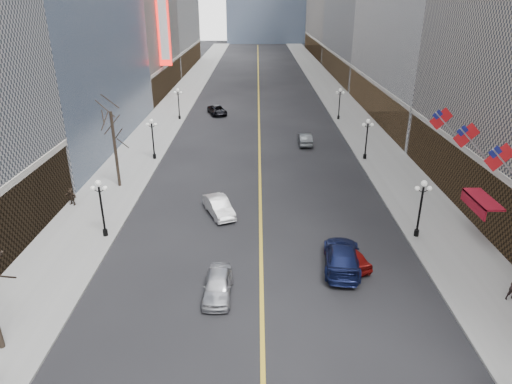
{
  "coord_description": "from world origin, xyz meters",
  "views": [
    {
      "loc": [
        -0.3,
        -0.52,
        16.84
      ],
      "look_at": [
        -0.35,
        20.54,
        7.81
      ],
      "focal_mm": 32.0,
      "sensor_mm": 36.0,
      "label": 1
    }
  ],
  "objects_px": {
    "streetlamp_west_1": "(101,203)",
    "car_nb_near": "(218,285)",
    "car_nb_far": "(217,110)",
    "car_sb_far": "(305,139)",
    "car_nb_mid": "(219,207)",
    "streetlamp_west_2": "(152,135)",
    "car_sb_mid": "(347,256)",
    "car_sb_near": "(342,256)",
    "streetlamp_east_3": "(340,101)",
    "streetlamp_east_2": "(367,135)",
    "streetlamp_east_1": "(421,203)",
    "streetlamp_west_3": "(178,100)"
  },
  "relations": [
    {
      "from": "streetlamp_east_3",
      "to": "car_nb_mid",
      "type": "distance_m",
      "value": 35.57
    },
    {
      "from": "car_sb_mid",
      "to": "car_sb_far",
      "type": "bearing_deg",
      "value": -114.3
    },
    {
      "from": "car_nb_far",
      "to": "streetlamp_east_1",
      "type": "bearing_deg",
      "value": -83.72
    },
    {
      "from": "car_nb_mid",
      "to": "streetlamp_east_1",
      "type": "bearing_deg",
      "value": -37.02
    },
    {
      "from": "streetlamp_east_1",
      "to": "car_sb_mid",
      "type": "height_order",
      "value": "streetlamp_east_1"
    },
    {
      "from": "streetlamp_west_1",
      "to": "streetlamp_east_1",
      "type": "bearing_deg",
      "value": 0.0
    },
    {
      "from": "streetlamp_east_1",
      "to": "streetlamp_west_2",
      "type": "bearing_deg",
      "value": 142.67
    },
    {
      "from": "streetlamp_west_3",
      "to": "car_nb_mid",
      "type": "xyz_separation_m",
      "value": [
        8.32,
        -32.05,
        -2.16
      ]
    },
    {
      "from": "streetlamp_west_2",
      "to": "car_nb_far",
      "type": "height_order",
      "value": "streetlamp_west_2"
    },
    {
      "from": "streetlamp_east_1",
      "to": "streetlamp_east_2",
      "type": "xyz_separation_m",
      "value": [
        0.0,
        18.0,
        0.0
      ]
    },
    {
      "from": "streetlamp_east_3",
      "to": "car_nb_near",
      "type": "xyz_separation_m",
      "value": [
        -14.47,
        -43.29,
        -2.18
      ]
    },
    {
      "from": "streetlamp_east_3",
      "to": "car_sb_mid",
      "type": "relative_size",
      "value": 1.14
    },
    {
      "from": "car_nb_far",
      "to": "car_sb_far",
      "type": "relative_size",
      "value": 1.13
    },
    {
      "from": "streetlamp_west_2",
      "to": "car_sb_far",
      "type": "height_order",
      "value": "streetlamp_west_2"
    },
    {
      "from": "streetlamp_west_1",
      "to": "car_nb_near",
      "type": "bearing_deg",
      "value": -38.59
    },
    {
      "from": "streetlamp_west_1",
      "to": "car_nb_mid",
      "type": "distance_m",
      "value": 9.46
    },
    {
      "from": "streetlamp_west_2",
      "to": "car_sb_mid",
      "type": "distance_m",
      "value": 28.15
    },
    {
      "from": "car_nb_far",
      "to": "car_sb_mid",
      "type": "bearing_deg",
      "value": -92.71
    },
    {
      "from": "car_nb_far",
      "to": "car_sb_mid",
      "type": "relative_size",
      "value": 1.24
    },
    {
      "from": "streetlamp_west_2",
      "to": "car_nb_far",
      "type": "xyz_separation_m",
      "value": [
        5.36,
        21.29,
        -2.22
      ]
    },
    {
      "from": "streetlamp_east_3",
      "to": "car_nb_mid",
      "type": "relative_size",
      "value": 1.01
    },
    {
      "from": "streetlamp_east_2",
      "to": "car_nb_near",
      "type": "distance_m",
      "value": 29.22
    },
    {
      "from": "car_nb_mid",
      "to": "car_sb_far",
      "type": "bearing_deg",
      "value": 42.72
    },
    {
      "from": "streetlamp_west_3",
      "to": "streetlamp_east_2",
      "type": "bearing_deg",
      "value": -37.33
    },
    {
      "from": "streetlamp_east_1",
      "to": "streetlamp_east_2",
      "type": "relative_size",
      "value": 1.0
    },
    {
      "from": "streetlamp_east_3",
      "to": "car_sb_far",
      "type": "xyz_separation_m",
      "value": [
        -6.16,
        -12.27,
        -2.19
      ]
    },
    {
      "from": "streetlamp_west_1",
      "to": "car_nb_mid",
      "type": "height_order",
      "value": "streetlamp_west_1"
    },
    {
      "from": "streetlamp_east_2",
      "to": "car_sb_near",
      "type": "distance_m",
      "value": 23.14
    },
    {
      "from": "streetlamp_east_1",
      "to": "car_sb_far",
      "type": "xyz_separation_m",
      "value": [
        -6.16,
        23.73,
        -2.19
      ]
    },
    {
      "from": "streetlamp_east_3",
      "to": "car_sb_far",
      "type": "height_order",
      "value": "streetlamp_east_3"
    },
    {
      "from": "car_sb_near",
      "to": "car_sb_mid",
      "type": "xyz_separation_m",
      "value": [
        0.44,
        0.33,
        -0.16
      ]
    },
    {
      "from": "streetlamp_west_1",
      "to": "car_sb_near",
      "type": "relative_size",
      "value": 0.79
    },
    {
      "from": "streetlamp_west_3",
      "to": "car_sb_near",
      "type": "bearing_deg",
      "value": -66.79
    },
    {
      "from": "streetlamp_east_2",
      "to": "streetlamp_east_3",
      "type": "height_order",
      "value": "same"
    },
    {
      "from": "car_sb_near",
      "to": "streetlamp_east_3",
      "type": "bearing_deg",
      "value": -91.67
    },
    {
      "from": "streetlamp_east_1",
      "to": "streetlamp_west_1",
      "type": "relative_size",
      "value": 1.0
    },
    {
      "from": "car_sb_mid",
      "to": "car_sb_far",
      "type": "distance_m",
      "value": 27.55
    },
    {
      "from": "streetlamp_east_2",
      "to": "car_nb_mid",
      "type": "bearing_deg",
      "value": -137.41
    },
    {
      "from": "car_nb_far",
      "to": "car_sb_far",
      "type": "bearing_deg",
      "value": -70.8
    },
    {
      "from": "car_nb_mid",
      "to": "car_sb_far",
      "type": "xyz_separation_m",
      "value": [
        9.12,
        19.78,
        -0.02
      ]
    },
    {
      "from": "streetlamp_west_1",
      "to": "car_nb_near",
      "type": "distance_m",
      "value": 11.88
    },
    {
      "from": "streetlamp_west_1",
      "to": "streetlamp_west_3",
      "type": "distance_m",
      "value": 36.0
    },
    {
      "from": "car_nb_mid",
      "to": "car_nb_far",
      "type": "bearing_deg",
      "value": 72.27
    },
    {
      "from": "streetlamp_east_1",
      "to": "car_sb_near",
      "type": "relative_size",
      "value": 0.79
    },
    {
      "from": "streetlamp_west_3",
      "to": "car_sb_far",
      "type": "xyz_separation_m",
      "value": [
        17.44,
        -12.27,
        -2.19
      ]
    },
    {
      "from": "car_nb_mid",
      "to": "car_sb_near",
      "type": "height_order",
      "value": "car_sb_near"
    },
    {
      "from": "streetlamp_east_3",
      "to": "car_nb_near",
      "type": "bearing_deg",
      "value": -108.49
    },
    {
      "from": "car_sb_near",
      "to": "car_sb_mid",
      "type": "height_order",
      "value": "car_sb_near"
    },
    {
      "from": "streetlamp_east_2",
      "to": "streetlamp_west_2",
      "type": "distance_m",
      "value": 23.6
    },
    {
      "from": "car_nb_mid",
      "to": "streetlamp_east_3",
      "type": "bearing_deg",
      "value": 41.99
    }
  ]
}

